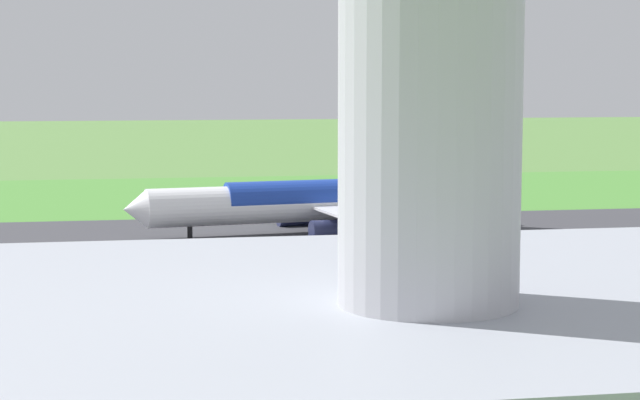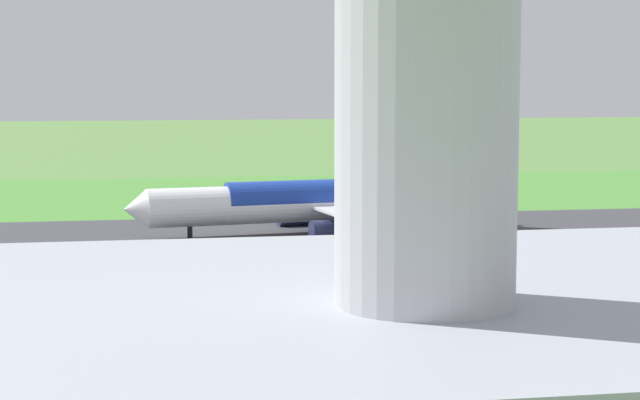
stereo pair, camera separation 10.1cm
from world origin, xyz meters
name	(u,v)px [view 1 (the left image)]	position (x,y,z in m)	size (l,w,h in m)	color
ground_plane	(424,230)	(0.00, 0.00, 0.00)	(800.00, 800.00, 0.00)	#547F3D
runway_asphalt	(424,230)	(0.00, 0.00, 0.03)	(600.00, 36.64, 0.06)	#38383D
apron_concrete	(576,306)	(0.00, 53.45, 0.03)	(440.00, 110.00, 0.05)	gray
grass_verge_foreground	(354,195)	(0.00, -47.21, 0.02)	(600.00, 80.00, 0.04)	#478534
airliner_main	(323,201)	(14.40, -0.06, 4.35)	(54.05, 44.40, 15.88)	white
no_stopping_sign	(286,187)	(12.42, -47.40, 1.65)	(0.60, 0.10, 2.79)	slate
traffic_cone_orange	(262,195)	(16.54, -48.22, 0.28)	(0.40, 0.40, 0.55)	orange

